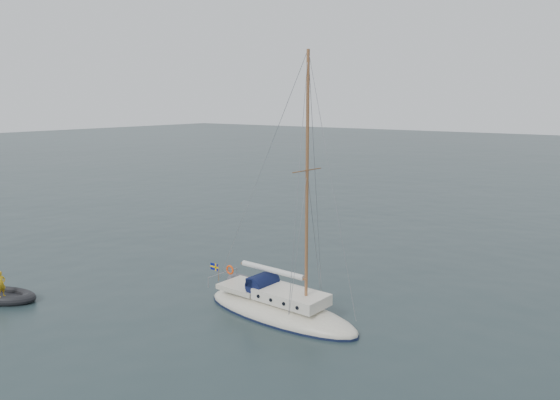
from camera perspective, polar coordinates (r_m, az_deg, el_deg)
The scene contains 3 objects.
ground at distance 28.21m, azimuth -1.47°, elevation -10.04°, with size 300.00×300.00×0.00m, color black.
sailboat at distance 25.48m, azimuth 0.01°, elevation -10.07°, with size 8.75×2.62×12.46m.
dinghy at distance 29.60m, azimuth -3.93°, elevation -8.69°, with size 2.88×1.30×0.41m.
Camera 1 is at (16.22, -20.87, 9.87)m, focal length 35.00 mm.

